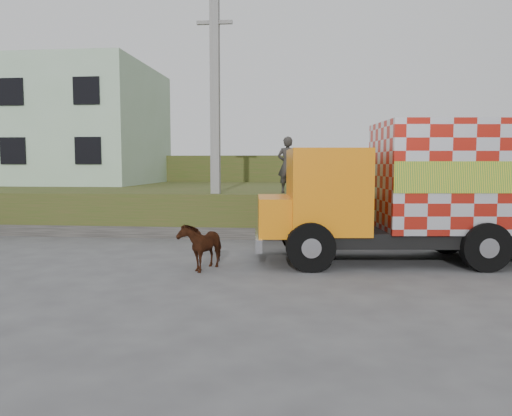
# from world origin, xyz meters

# --- Properties ---
(ground) EXTENTS (120.00, 120.00, 0.00)m
(ground) POSITION_xyz_m (0.00, 0.00, 0.00)
(ground) COLOR #474749
(ground) RESTS_ON ground
(embankment) EXTENTS (40.00, 12.00, 1.50)m
(embankment) POSITION_xyz_m (0.00, 10.00, 0.75)
(embankment) COLOR #354D19
(embankment) RESTS_ON ground
(embankment_far) EXTENTS (40.00, 12.00, 3.00)m
(embankment_far) POSITION_xyz_m (0.00, 22.00, 1.50)
(embankment_far) COLOR #354D19
(embankment_far) RESTS_ON ground
(retaining_strip) EXTENTS (16.00, 0.50, 0.40)m
(retaining_strip) POSITION_xyz_m (-2.00, 4.20, 0.20)
(retaining_strip) COLOR #595651
(retaining_strip) RESTS_ON ground
(building) EXTENTS (10.00, 8.00, 6.00)m
(building) POSITION_xyz_m (-11.00, 13.00, 4.50)
(building) COLOR #AECCB3
(building) RESTS_ON embankment
(utility_pole) EXTENTS (1.20, 0.30, 8.00)m
(utility_pole) POSITION_xyz_m (-1.00, 4.60, 4.08)
(utility_pole) COLOR gray
(utility_pole) RESTS_ON ground
(cargo_truck) EXTENTS (8.20, 3.49, 3.56)m
(cargo_truck) POSITION_xyz_m (5.28, 0.86, 1.83)
(cargo_truck) COLOR black
(cargo_truck) RESTS_ON ground
(cow) EXTENTS (0.99, 1.47, 1.14)m
(cow) POSITION_xyz_m (-0.37, -0.65, 0.57)
(cow) COLOR #361E0D
(cow) RESTS_ON ground
(pedestrian) EXTENTS (0.78, 0.58, 1.95)m
(pedestrian) POSITION_xyz_m (1.44, 5.00, 2.47)
(pedestrian) COLOR #312E2C
(pedestrian) RESTS_ON embankment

